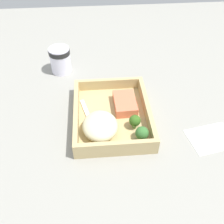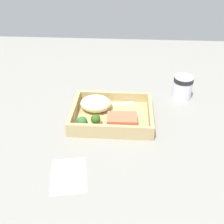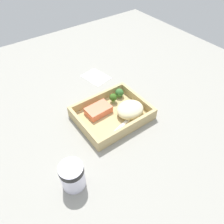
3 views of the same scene
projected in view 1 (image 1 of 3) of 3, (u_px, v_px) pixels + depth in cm
name	position (u px, v px, depth cm)	size (l,w,h in cm)	color
ground_plane	(112.00, 121.00, 73.86)	(160.00, 160.00, 2.00)	gray
takeout_tray	(112.00, 117.00, 72.76)	(25.90, 20.60, 1.20)	tan
tray_rim	(112.00, 112.00, 71.19)	(25.90, 20.60, 3.33)	tan
salmon_fillet	(125.00, 103.00, 74.10)	(9.21, 6.00, 2.66)	#E56F4C
mashed_potatoes	(100.00, 126.00, 66.45)	(10.44, 9.07, 4.62)	beige
broccoli_floret_1	(142.00, 133.00, 65.16)	(3.41, 3.41, 3.69)	#789D50
broccoli_floret_2	(135.00, 121.00, 67.74)	(3.04, 3.04, 3.93)	#799D5B
fork	(90.00, 121.00, 70.55)	(15.71, 5.56, 0.44)	white
paper_cup	(60.00, 59.00, 86.65)	(6.94, 6.94, 8.66)	white
receipt_slip	(212.00, 138.00, 67.96)	(8.77, 11.73, 0.24)	white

